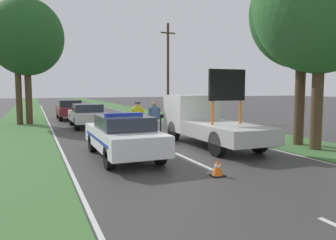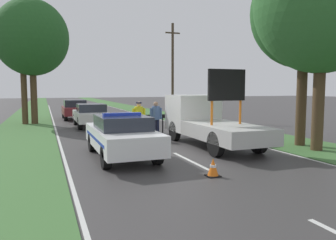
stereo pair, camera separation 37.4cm
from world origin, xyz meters
The scene contains 21 objects.
ground_plane centered at (0.00, 0.00, 0.00)m, with size 160.00×160.00×0.00m, color #3D3A3A.
lane_markings centered at (0.00, 11.77, 0.00)m, with size 7.82×55.60×0.01m.
grass_verge_left centered at (-5.57, 20.00, 0.01)m, with size 3.21×120.00×0.03m.
grass_verge_right centered at (5.57, 20.00, 0.01)m, with size 3.21×120.00×0.03m.
police_car centered at (-1.98, 0.04, 0.77)m, with size 1.85×4.80×1.55m.
work_truck centered at (1.98, 1.43, 1.03)m, with size 2.02×5.99×3.09m.
road_barrier centered at (0.10, 4.77, 0.88)m, with size 2.81×0.08×1.06m.
police_officer centered at (-0.31, 3.76, 1.05)m, with size 0.63×0.40×1.77m.
pedestrian_civilian centered at (0.66, 4.16, 1.02)m, with size 0.62×0.40×1.74m.
traffic_cone_near_police centered at (-1.60, 4.93, 0.36)m, with size 0.53×0.53×0.73m.
traffic_cone_centre_front centered at (-2.03, 6.03, 0.31)m, with size 0.45×0.45×0.62m.
traffic_cone_near_truck centered at (-0.28, 5.15, 0.25)m, with size 0.37×0.37×0.52m.
traffic_cone_behind_barrier centered at (-0.22, -3.28, 0.24)m, with size 0.35×0.35×0.49m.
queued_car_van_white centered at (-1.74, 9.76, 0.77)m, with size 1.85×4.47×1.43m.
queued_car_wagon_maroon centered at (-2.22, 15.44, 0.79)m, with size 1.79×4.11×1.51m.
roadside_tree_near_left centered at (-5.08, 12.71, 5.20)m, with size 3.69×3.69×7.18m.
roadside_tree_near_right centered at (-5.65, 12.67, 5.48)m, with size 3.33×3.33×7.28m.
roadside_tree_mid_left centered at (5.26, -1.42, 5.55)m, with size 5.01×5.01×8.20m.
roadside_tree_mid_right centered at (-5.07, 12.66, 5.70)m, with size 4.75×4.75×8.22m.
roadside_tree_far_left centered at (5.48, -0.30, 5.41)m, with size 4.29×4.29×7.69m.
utility_pole centered at (5.17, 13.37, 3.85)m, with size 1.20×0.20×7.47m.
Camera 2 is at (-4.43, -10.96, 2.36)m, focal length 35.00 mm.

